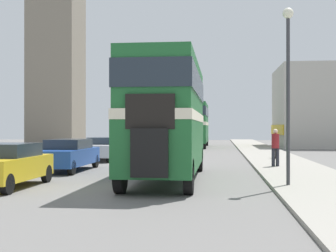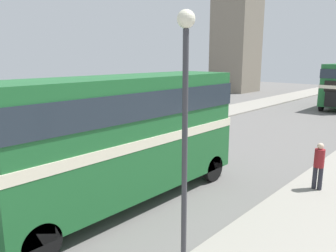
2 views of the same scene
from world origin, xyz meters
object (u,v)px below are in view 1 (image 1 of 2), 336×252
(car_parked_far, at_px, (104,148))
(bus_distant, at_px, (195,121))
(car_parked_mid, at_px, (68,154))
(pedestrian_walking, at_px, (275,145))
(car_parked_near, at_px, (7,165))
(street_lamp, at_px, (288,69))
(bicycle_on_pavement, at_px, (274,153))
(church_tower, at_px, (56,2))
(double_decker_bus, at_px, (168,111))

(car_parked_far, bearing_deg, bus_distant, 76.94)
(car_parked_mid, xyz_separation_m, pedestrian_walking, (9.73, 2.18, 0.38))
(bus_distant, relative_size, car_parked_near, 2.50)
(street_lamp, bearing_deg, car_parked_far, 127.42)
(pedestrian_walking, relative_size, bicycle_on_pavement, 1.04)
(car_parked_mid, height_order, car_parked_far, car_parked_mid)
(bicycle_on_pavement, bearing_deg, bus_distant, 107.07)
(car_parked_far, xyz_separation_m, street_lamp, (9.29, -12.14, 3.21))
(car_parked_mid, distance_m, street_lamp, 11.14)
(pedestrian_walking, bearing_deg, street_lamp, -93.51)
(car_parked_mid, height_order, church_tower, church_tower)
(church_tower, bearing_deg, bus_distant, -20.86)
(car_parked_far, bearing_deg, pedestrian_walking, -25.61)
(car_parked_mid, distance_m, bicycle_on_pavement, 12.96)
(car_parked_near, xyz_separation_m, car_parked_mid, (0.07, 6.07, 0.00))
(double_decker_bus, distance_m, bus_distant, 29.84)
(bus_distant, height_order, church_tower, church_tower)
(double_decker_bus, height_order, car_parked_mid, double_decker_bus)
(car_parked_near, height_order, pedestrian_walking, pedestrian_walking)
(bus_distant, xyz_separation_m, car_parked_far, (-4.58, -19.72, -1.89))
(bus_distant, xyz_separation_m, bicycle_on_pavement, (5.75, -18.71, -2.15))
(street_lamp, bearing_deg, car_parked_mid, 150.29)
(double_decker_bus, height_order, car_parked_far, double_decker_bus)
(church_tower, bearing_deg, car_parked_far, -64.66)
(church_tower, bearing_deg, bicycle_on_pavement, -47.94)
(car_parked_near, distance_m, pedestrian_walking, 12.82)
(bus_distant, xyz_separation_m, street_lamp, (4.71, -31.86, 1.33))
(car_parked_near, distance_m, car_parked_far, 12.92)
(bus_distant, distance_m, car_parked_far, 20.33)
(car_parked_near, relative_size, bicycle_on_pavement, 2.32)
(car_parked_near, bearing_deg, pedestrian_walking, 40.09)
(car_parked_mid, relative_size, car_parked_far, 1.04)
(car_parked_near, xyz_separation_m, pedestrian_walking, (9.80, 8.25, 0.38))
(bicycle_on_pavement, bearing_deg, double_decker_bus, -115.30)
(bus_distant, relative_size, church_tower, 0.31)
(double_decker_bus, distance_m, pedestrian_walking, 7.33)
(car_parked_near, distance_m, church_tower, 44.11)
(car_parked_mid, height_order, pedestrian_walking, pedestrian_walking)
(pedestrian_walking, xyz_separation_m, street_lamp, (-0.46, -7.47, 2.81))
(car_parked_mid, distance_m, church_tower, 38.85)
(double_decker_bus, bearing_deg, car_parked_near, -151.23)
(street_lamp, bearing_deg, pedestrian_walking, 86.49)
(pedestrian_walking, bearing_deg, car_parked_near, -139.91)
(car_parked_near, relative_size, street_lamp, 0.70)
(car_parked_far, bearing_deg, car_parked_near, -90.24)
(church_tower, bearing_deg, double_decker_bus, -64.31)
(bus_distant, relative_size, car_parked_far, 2.28)
(car_parked_far, height_order, pedestrian_walking, pedestrian_walking)
(car_parked_mid, height_order, bicycle_on_pavement, car_parked_mid)
(pedestrian_walking, height_order, church_tower, church_tower)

